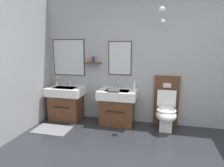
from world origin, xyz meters
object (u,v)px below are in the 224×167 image
(toothbrush_cup, at_px, (57,83))
(vanity_sink_right, at_px, (117,106))
(vanity_sink_left, at_px, (66,102))
(folded_hand_towel, at_px, (114,91))
(toilet, at_px, (166,109))
(soap_dispenser, at_px, (134,85))

(toothbrush_cup, bearing_deg, vanity_sink_right, -6.95)
(vanity_sink_left, relative_size, vanity_sink_right, 1.00)
(vanity_sink_left, bearing_deg, folded_hand_towel, -7.99)
(toilet, bearing_deg, soap_dispenser, 165.05)
(vanity_sink_left, relative_size, soap_dispenser, 3.78)
(vanity_sink_left, height_order, toothbrush_cup, toothbrush_cup)
(vanity_sink_right, height_order, soap_dispenser, soap_dispenser)
(vanity_sink_left, relative_size, folded_hand_towel, 3.45)
(toilet, xyz_separation_m, folded_hand_towel, (-0.99, -0.17, 0.35))
(vanity_sink_right, height_order, toothbrush_cup, toothbrush_cup)
(vanity_sink_right, height_order, toilet, toilet)
(soap_dispenser, xyz_separation_m, folded_hand_towel, (-0.35, -0.34, -0.06))
(toilet, height_order, folded_hand_towel, toilet)
(toilet, bearing_deg, toothbrush_cup, 176.14)
(folded_hand_towel, bearing_deg, soap_dispenser, 44.09)
(toilet, xyz_separation_m, soap_dispenser, (-0.64, 0.17, 0.41))
(toilet, relative_size, toothbrush_cup, 4.95)
(folded_hand_towel, bearing_deg, vanity_sink_left, 172.01)
(vanity_sink_left, distance_m, soap_dispenser, 1.52)
(soap_dispenser, bearing_deg, toothbrush_cup, -179.68)
(soap_dispenser, distance_m, folded_hand_towel, 0.49)
(vanity_sink_right, xyz_separation_m, toilet, (0.95, 0.01, 0.00))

